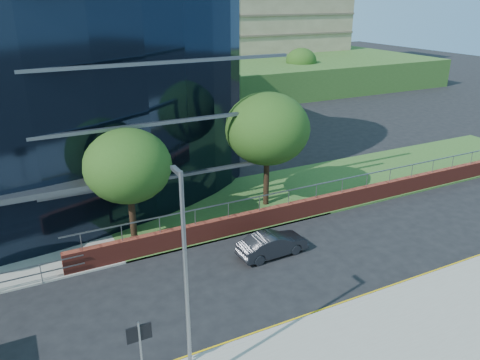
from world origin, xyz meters
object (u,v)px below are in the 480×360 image
tree_far_c (128,166)px  tree_far_d (267,129)px  streetlight_east (186,281)px  street_sign (140,342)px  parked_car (272,244)px  tree_dist_e (201,68)px  tree_dist_f (301,61)px

tree_far_c → tree_far_d: 9.08m
tree_far_c → streetlight_east: 11.22m
street_sign → parked_car: (8.66, 5.95, -1.52)m
tree_far_d → tree_dist_e: bearing=75.1°
tree_far_d → tree_dist_e: tree_far_d is taller
tree_far_c → tree_dist_f: size_ratio=1.08×
street_sign → streetlight_east: bearing=-21.4°
tree_far_c → tree_dist_e: 35.36m
streetlight_east → parked_car: bearing=42.4°
street_sign → tree_dist_e: bearing=64.9°
tree_far_c → tree_dist_e: bearing=61.3°
street_sign → tree_dist_e: tree_dist_e is taller
tree_dist_e → streetlight_east: (-18.00, -42.17, -0.10)m
parked_car → tree_far_c: bearing=50.7°
tree_far_d → tree_dist_f: bearing=53.1°
tree_far_d → tree_dist_e: 31.06m
tree_far_d → streetlight_east: bearing=-129.4°
street_sign → parked_car: 10.62m
tree_dist_e → streetlight_east: size_ratio=0.81×
parked_car → streetlight_east: bearing=130.1°
street_sign → tree_dist_e: 45.99m
tree_dist_e → tree_dist_f: size_ratio=1.08×
tree_dist_f → streetlight_east: (-34.00, -44.17, 0.23)m
tree_dist_e → parked_car: 37.45m
tree_far_d → tree_dist_e: (8.00, 30.00, -0.65)m
tree_dist_f → parked_car: bearing=-125.5°
street_sign → parked_car: size_ratio=0.73×
streetlight_east → tree_far_d: bearing=50.6°
tree_dist_e → streetlight_east: 45.85m
tree_far_d → street_sign: bearing=-134.8°
tree_far_c → tree_far_d: (9.00, 1.00, 0.65)m
tree_dist_e → tree_dist_f: bearing=7.1°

